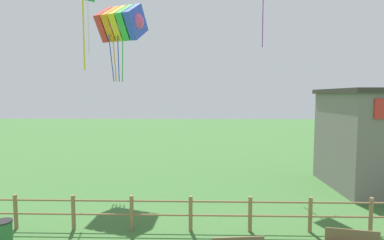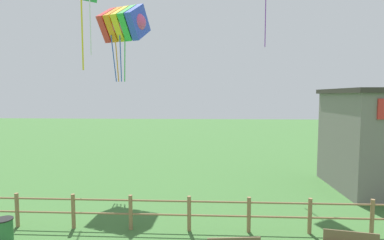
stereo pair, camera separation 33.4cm
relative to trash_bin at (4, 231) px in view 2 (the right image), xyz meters
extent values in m
cylinder|color=olive|center=(-0.31, 1.19, 0.23)|extent=(0.14, 0.14, 1.29)
cylinder|color=olive|center=(1.84, 1.19, 0.23)|extent=(0.14, 0.14, 1.29)
cylinder|color=olive|center=(3.99, 1.19, 0.23)|extent=(0.14, 0.14, 1.29)
cylinder|color=olive|center=(6.14, 1.19, 0.23)|extent=(0.14, 0.14, 1.29)
cylinder|color=olive|center=(8.29, 1.19, 0.23)|extent=(0.14, 0.14, 1.29)
cylinder|color=olive|center=(10.44, 1.19, 0.23)|extent=(0.14, 0.14, 1.29)
cylinder|color=olive|center=(12.59, 1.19, 0.23)|extent=(0.14, 0.14, 1.29)
cylinder|color=olive|center=(6.14, 1.19, 0.68)|extent=(21.50, 0.07, 0.07)
cylinder|color=olive|center=(6.14, 1.19, 0.17)|extent=(21.50, 0.07, 0.07)
cube|color=brown|center=(11.06, -0.53, 0.27)|extent=(1.51, 0.32, 0.44)
cylinder|color=#2D6B38|center=(0.00, 0.00, -0.02)|extent=(0.55, 0.55, 0.77)
cylinder|color=black|center=(0.00, 0.00, 0.38)|extent=(0.60, 0.60, 0.04)
ellipsoid|color=#E54C8C|center=(2.26, 6.99, 8.38)|extent=(3.13, 2.74, 1.98)
cube|color=red|center=(1.42, 7.29, 8.38)|extent=(1.02, 2.02, 2.02)
cube|color=orange|center=(1.84, 7.14, 8.38)|extent=(1.02, 2.02, 2.02)
cube|color=yellow|center=(2.26, 6.99, 8.38)|extent=(1.02, 2.02, 2.02)
cube|color=green|center=(2.68, 6.84, 8.38)|extent=(1.02, 2.02, 2.02)
cube|color=blue|center=(3.10, 6.69, 8.38)|extent=(1.02, 2.02, 2.02)
cylinder|color=blue|center=(1.71, 6.82, 6.49)|extent=(0.22, 0.38, 2.46)
cylinder|color=orange|center=(1.89, 6.78, 6.49)|extent=(0.11, 0.40, 2.46)
cylinder|color=blue|center=(2.11, 6.76, 6.49)|extent=(0.11, 0.40, 2.46)
cylinder|color=green|center=(2.33, 6.76, 6.49)|extent=(0.22, 0.38, 2.46)
cylinder|color=purple|center=(10.00, 7.93, 8.64)|extent=(0.05, 0.05, 2.83)
cylinder|color=yellow|center=(2.81, 0.15, 6.52)|extent=(0.05, 0.05, 2.40)
cylinder|color=white|center=(1.24, 4.85, 7.74)|extent=(0.05, 0.05, 2.61)
camera|label=1|loc=(6.46, -9.34, 4.50)|focal=28.00mm
camera|label=2|loc=(6.79, -9.32, 4.50)|focal=28.00mm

